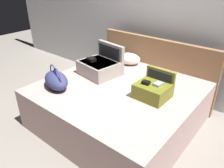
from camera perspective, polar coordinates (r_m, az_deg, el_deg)
The scene contains 8 objects.
ground_plane at distance 3.01m, azimuth -3.21°, elevation -13.27°, with size 12.00×12.00×0.00m, color gray.
back_wall at distance 3.72m, azimuth 14.30°, elevation 16.39°, with size 8.00×0.10×2.60m, color silver.
bed at distance 3.08m, azimuth 1.67°, elevation -5.46°, with size 1.97×1.88×0.58m, color #BC9993.
headboard at distance 3.72m, azimuth 11.06°, elevation 3.92°, with size 2.01×0.08×1.02m, color olive.
hard_case_large at distance 3.26m, azimuth -3.01°, elevation 4.78°, with size 0.60×0.56×0.43m.
hard_case_medium at distance 2.70m, azimuth 10.62°, elevation -1.31°, with size 0.39×0.37×0.32m.
duffel_bag at distance 2.96m, azimuth -14.31°, elevation 1.02°, with size 0.53×0.41×0.30m.
pillow_near_headboard at distance 3.65m, azimuth 4.44°, elevation 6.57°, with size 0.38×0.28×0.18m, color white.
Camera 1 is at (1.57, -1.66, 1.96)m, focal length 35.19 mm.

